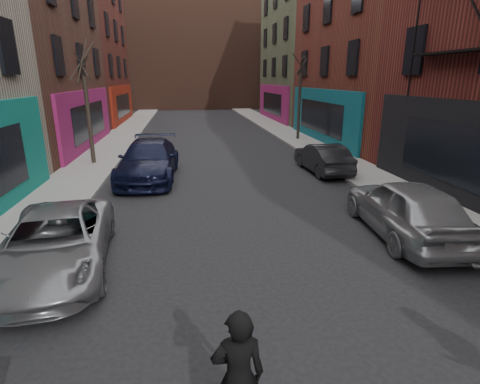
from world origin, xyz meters
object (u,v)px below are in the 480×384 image
object	(u,v)px
tree_left_far	(86,96)
parked_right_far	(406,208)
parked_left_far	(56,242)
parked_right_end	(323,158)
parked_left_end	(149,160)
skateboarder	(238,377)
tree_right_far	(300,88)

from	to	relation	value
tree_left_far	parked_right_far	distance (m)	14.99
parked_left_far	parked_right_end	xyz separation A→B (m)	(9.20, 7.96, -0.01)
parked_left_end	skateboarder	distance (m)	12.85
parked_left_far	parked_right_far	size ratio (longest dim) A/B	1.02
tree_right_far	parked_right_end	distance (m)	9.68
tree_left_far	tree_right_far	bearing A→B (deg)	25.82
tree_right_far	parked_right_end	xyz separation A→B (m)	(-1.60, -9.11, -2.86)
tree_left_far	tree_right_far	xyz separation A→B (m)	(12.40, 6.00, 0.15)
tree_left_far	parked_left_far	size ratio (longest dim) A/B	1.34
parked_right_end	skateboarder	world-z (taller)	skateboarder
tree_left_far	parked_right_end	distance (m)	11.56
parked_right_far	skateboarder	bearing A→B (deg)	49.62
tree_left_far	parked_left_far	xyz separation A→B (m)	(1.60, -11.07, -2.71)
parked_left_far	parked_right_far	distance (m)	8.86
parked_left_far	parked_right_far	xyz separation A→B (m)	(8.84, 0.62, 0.13)
skateboarder	parked_left_far	bearing A→B (deg)	-53.70
parked_left_far	parked_right_end	world-z (taller)	parked_left_far
parked_right_far	parked_right_end	size ratio (longest dim) A/B	1.17
tree_right_far	parked_left_end	distance (m)	13.42
parked_right_far	skateboarder	size ratio (longest dim) A/B	2.78
tree_right_far	parked_right_end	bearing A→B (deg)	-99.96
parked_right_end	tree_right_far	bearing A→B (deg)	-101.86
parked_left_end	parked_right_end	size ratio (longest dim) A/B	1.38
tree_left_far	parked_left_far	bearing A→B (deg)	-81.77
parked_left_far	parked_left_end	size ratio (longest dim) A/B	0.87
tree_left_far	skateboarder	world-z (taller)	tree_left_far
parked_left_far	parked_right_end	distance (m)	12.16
parked_left_far	skateboarder	size ratio (longest dim) A/B	2.84
parked_left_end	parked_right_far	xyz separation A→B (m)	(7.44, -7.27, -0.01)
tree_left_far	parked_right_end	xyz separation A→B (m)	(10.80, -3.11, -2.71)
tree_right_far	skateboarder	size ratio (longest dim) A/B	3.98
tree_left_far	parked_left_far	distance (m)	11.51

